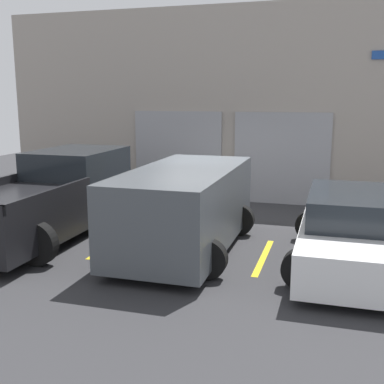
% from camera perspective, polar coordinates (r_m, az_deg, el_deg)
% --- Properties ---
extents(ground_plane, '(28.00, 28.00, 0.00)m').
position_cam_1_polar(ground_plane, '(11.59, 2.02, -4.02)').
color(ground_plane, '#2D2D30').
extents(shophouse_building, '(14.69, 0.68, 5.60)m').
position_cam_1_polar(shophouse_building, '(14.40, 5.43, 10.08)').
color(shophouse_building, '#9E9389').
rests_on(shophouse_building, ground).
extents(pickup_truck, '(2.51, 5.23, 1.79)m').
position_cam_1_polar(pickup_truck, '(11.18, -16.18, -0.58)').
color(pickup_truck, black).
rests_on(pickup_truck, ground).
extents(sedan_white, '(2.23, 4.48, 1.35)m').
position_cam_1_polar(sedan_white, '(9.25, 18.44, -4.45)').
color(sedan_white, white).
rests_on(sedan_white, ground).
extents(sedan_side, '(2.34, 4.44, 1.66)m').
position_cam_1_polar(sedan_side, '(9.58, -0.85, -1.73)').
color(sedan_side, '#474C51').
rests_on(sedan_side, ground).
extents(parking_stripe_left, '(0.12, 2.20, 0.01)m').
position_cam_1_polar(parking_stripe_left, '(10.38, -9.31, -5.97)').
color(parking_stripe_left, gold).
rests_on(parking_stripe_left, ground).
extents(parking_stripe_centre, '(0.12, 2.20, 0.01)m').
position_cam_1_polar(parking_stripe_centre, '(9.48, 8.47, -7.62)').
color(parking_stripe_centre, gold).
rests_on(parking_stripe_centre, ground).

